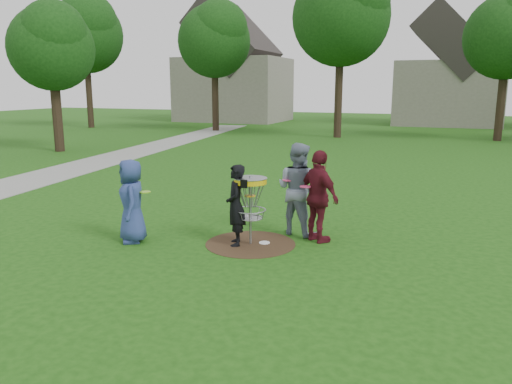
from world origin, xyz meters
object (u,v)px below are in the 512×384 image
(player_black, at_px, (236,205))
(disc_golf_basket, at_px, (250,194))
(player_grey, at_px, (298,189))
(player_blue, at_px, (132,201))
(player_maroon, at_px, (319,197))

(player_black, height_order, disc_golf_basket, player_black)
(player_black, distance_m, player_grey, 1.49)
(player_black, bearing_deg, disc_golf_basket, 94.80)
(player_black, height_order, player_grey, player_grey)
(player_blue, xyz_separation_m, disc_golf_basket, (2.27, 0.71, 0.18))
(player_grey, height_order, player_maroon, player_grey)
(player_black, bearing_deg, player_maroon, 93.04)
(player_blue, distance_m, disc_golf_basket, 2.38)
(player_black, bearing_deg, player_blue, -100.06)
(player_blue, height_order, disc_golf_basket, player_blue)
(player_blue, distance_m, player_black, 2.10)
(player_blue, bearing_deg, player_maroon, 74.53)
(disc_golf_basket, bearing_deg, player_black, -149.48)
(player_maroon, bearing_deg, player_grey, 1.48)
(player_grey, distance_m, player_maroon, 0.68)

